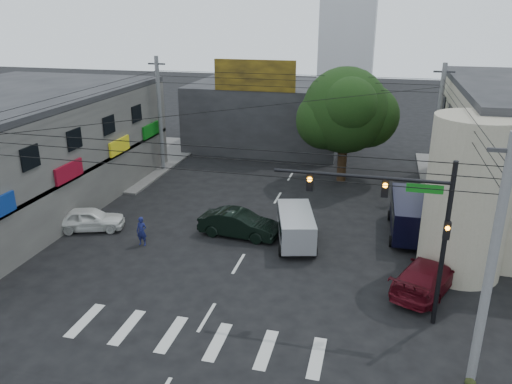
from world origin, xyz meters
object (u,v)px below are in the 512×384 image
at_px(traffic_gantry, 404,215).
at_px(utility_pole_far_right, 437,130).
at_px(white_compact, 90,219).
at_px(navy_van, 410,217).
at_px(utility_pole_near_right, 491,269).
at_px(maroon_sedan, 427,275).
at_px(traffic_officer, 142,231).
at_px(street_tree, 345,111).
at_px(dark_sedan, 239,224).
at_px(utility_pole_far_left, 160,115).
at_px(silver_minivan, 296,229).

distance_m(traffic_gantry, utility_pole_far_right, 17.21).
distance_m(utility_pole_far_right, white_compact, 24.00).
bearing_deg(white_compact, navy_van, -96.83).
bearing_deg(white_compact, utility_pole_near_right, -131.55).
xyz_separation_m(white_compact, maroon_sedan, (19.27, -2.21, 0.06)).
relative_size(maroon_sedan, traffic_officer, 3.36).
distance_m(street_tree, dark_sedan, 13.52).
bearing_deg(white_compact, utility_pole_far_right, -78.46).
relative_size(utility_pole_near_right, traffic_officer, 5.47).
distance_m(traffic_gantry, navy_van, 9.78).
xyz_separation_m(street_tree, utility_pole_far_left, (-14.50, -1.00, -0.87)).
xyz_separation_m(utility_pole_near_right, navy_van, (-1.72, 12.49, -3.48)).
bearing_deg(utility_pole_near_right, traffic_gantry, 127.42).
bearing_deg(silver_minivan, utility_pole_far_right, -51.05).
distance_m(street_tree, traffic_gantry, 18.42).
xyz_separation_m(street_tree, navy_van, (4.78, -9.01, -4.36)).
bearing_deg(traffic_gantry, traffic_officer, 164.45).
height_order(maroon_sedan, traffic_officer, traffic_officer).
bearing_deg(traffic_officer, utility_pole_near_right, -22.67).
distance_m(utility_pole_far_right, navy_van, 8.90).
relative_size(utility_pole_far_right, silver_minivan, 1.94).
bearing_deg(white_compact, traffic_officer, -125.00).
relative_size(utility_pole_near_right, utility_pole_far_right, 1.00).
height_order(silver_minivan, navy_van, navy_van).
bearing_deg(utility_pole_far_right, dark_sedan, -136.97).
bearing_deg(traffic_gantry, utility_pole_near_right, -52.58).
height_order(utility_pole_far_right, dark_sedan, utility_pole_far_right).
distance_m(dark_sedan, traffic_officer, 5.55).
bearing_deg(utility_pole_far_left, dark_sedan, -48.15).
xyz_separation_m(utility_pole_far_right, navy_van, (-1.72, -8.01, -3.48)).
bearing_deg(white_compact, dark_sedan, -100.36).
height_order(dark_sedan, silver_minivan, silver_minivan).
height_order(utility_pole_far_left, traffic_officer, utility_pole_far_left).
height_order(street_tree, maroon_sedan, street_tree).
height_order(street_tree, traffic_officer, street_tree).
relative_size(utility_pole_far_left, traffic_officer, 5.47).
relative_size(white_compact, silver_minivan, 0.93).
relative_size(utility_pole_far_right, maroon_sedan, 1.63).
relative_size(traffic_gantry, white_compact, 1.64).
distance_m(dark_sedan, maroon_sedan, 10.91).
xyz_separation_m(utility_pole_far_right, dark_sedan, (-11.44, -10.68, -3.83)).
xyz_separation_m(utility_pole_near_right, dark_sedan, (-11.44, 9.82, -3.83)).
xyz_separation_m(street_tree, white_compact, (-13.89, -13.04, -4.78)).
bearing_deg(traffic_officer, silver_minivan, 16.51).
relative_size(street_tree, utility_pole_far_right, 0.95).
xyz_separation_m(utility_pole_far_left, utility_pole_far_right, (21.00, 0.00, 0.00)).
bearing_deg(utility_pole_near_right, white_compact, 157.47).
height_order(utility_pole_near_right, utility_pole_far_left, same).
bearing_deg(dark_sedan, white_compact, 104.09).
xyz_separation_m(traffic_gantry, utility_pole_far_right, (2.68, 17.00, -0.23)).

